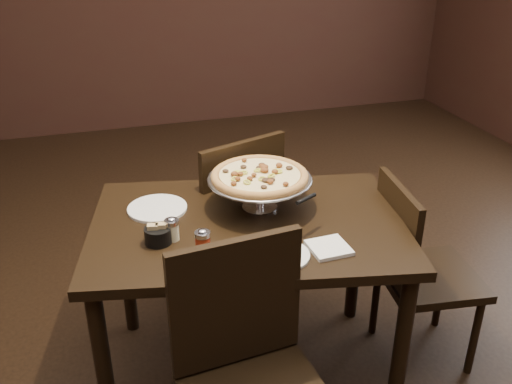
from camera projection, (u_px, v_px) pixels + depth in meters
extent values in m
cube|color=black|center=(260.00, 375.00, 2.60)|extent=(6.00, 7.00, 0.02)
cube|color=black|center=(248.00, 226.00, 2.28)|extent=(1.38, 1.06, 0.04)
cylinder|color=black|center=(104.00, 372.00, 2.09)|extent=(0.06, 0.06, 0.74)
cylinder|color=black|center=(401.00, 353.00, 2.19)|extent=(0.06, 0.06, 0.74)
cylinder|color=black|center=(126.00, 266.00, 2.72)|extent=(0.06, 0.06, 0.74)
cylinder|color=black|center=(355.00, 254.00, 2.81)|extent=(0.06, 0.06, 0.74)
cylinder|color=silver|center=(260.00, 207.00, 2.38)|extent=(0.15, 0.15, 0.01)
cylinder|color=silver|center=(260.00, 194.00, 2.35)|extent=(0.03, 0.03, 0.12)
cylinder|color=silver|center=(260.00, 180.00, 2.32)|extent=(0.10, 0.10, 0.01)
cylinder|color=gray|center=(260.00, 179.00, 2.32)|extent=(0.42, 0.42, 0.01)
torus|color=gray|center=(260.00, 179.00, 2.32)|extent=(0.43, 0.43, 0.01)
cylinder|color=brown|center=(260.00, 177.00, 2.32)|extent=(0.39, 0.39, 0.01)
torus|color=brown|center=(260.00, 176.00, 2.31)|extent=(0.40, 0.40, 0.03)
cylinder|color=tan|center=(260.00, 175.00, 2.31)|extent=(0.33, 0.33, 0.01)
cylinder|color=beige|center=(172.00, 232.00, 2.14)|extent=(0.05, 0.05, 0.07)
cylinder|color=silver|center=(172.00, 222.00, 2.12)|extent=(0.05, 0.05, 0.02)
ellipsoid|color=silver|center=(171.00, 219.00, 2.11)|extent=(0.03, 0.03, 0.01)
cylinder|color=maroon|center=(203.00, 245.00, 2.05)|extent=(0.05, 0.05, 0.07)
cylinder|color=silver|center=(202.00, 234.00, 2.03)|extent=(0.06, 0.06, 0.02)
ellipsoid|color=silver|center=(202.00, 231.00, 2.02)|extent=(0.03, 0.03, 0.01)
cylinder|color=black|center=(158.00, 235.00, 2.12)|extent=(0.10, 0.10, 0.06)
cube|color=tan|center=(153.00, 233.00, 2.11)|extent=(0.04, 0.04, 0.07)
cube|color=tan|center=(161.00, 231.00, 2.11)|extent=(0.04, 0.04, 0.07)
cube|color=white|center=(329.00, 248.00, 2.08)|extent=(0.15, 0.15, 0.02)
cylinder|color=white|center=(157.00, 208.00, 2.36)|extent=(0.25, 0.25, 0.01)
cylinder|color=white|center=(279.00, 255.00, 2.04)|extent=(0.22, 0.22, 0.01)
cone|color=silver|center=(306.00, 200.00, 2.14)|extent=(0.14, 0.14, 0.00)
cylinder|color=black|center=(306.00, 199.00, 2.14)|extent=(0.10, 0.07, 0.02)
cube|color=black|center=(221.00, 223.00, 2.91)|extent=(0.58, 0.58, 0.04)
cube|color=black|center=(244.00, 189.00, 2.64)|extent=(0.44, 0.18, 0.47)
cylinder|color=black|center=(231.00, 238.00, 3.24)|extent=(0.04, 0.04, 0.44)
cylinder|color=black|center=(175.00, 258.00, 3.05)|extent=(0.04, 0.04, 0.44)
cylinder|color=black|center=(271.00, 267.00, 2.98)|extent=(0.04, 0.04, 0.44)
cylinder|color=black|center=(211.00, 291.00, 2.78)|extent=(0.04, 0.04, 0.44)
cube|color=black|center=(236.00, 302.00, 1.87)|extent=(0.46, 0.08, 0.48)
cube|color=black|center=(429.00, 277.00, 2.54)|extent=(0.46, 0.46, 0.04)
cube|color=black|center=(395.00, 233.00, 2.41)|extent=(0.08, 0.41, 0.43)
cylinder|color=black|center=(475.00, 336.00, 2.52)|extent=(0.04, 0.04, 0.40)
cylinder|color=black|center=(440.00, 292.00, 2.81)|extent=(0.04, 0.04, 0.40)
cylinder|color=black|center=(403.00, 345.00, 2.47)|extent=(0.04, 0.04, 0.40)
cylinder|color=black|center=(376.00, 299.00, 2.76)|extent=(0.04, 0.04, 0.40)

